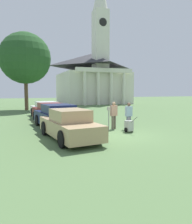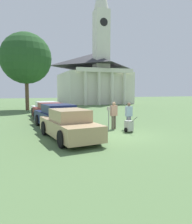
{
  "view_description": "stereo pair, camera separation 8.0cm",
  "coord_description": "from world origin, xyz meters",
  "px_view_note": "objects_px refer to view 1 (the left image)",
  "views": [
    {
      "loc": [
        -5.05,
        -10.68,
        2.45
      ],
      "look_at": [
        -0.53,
        2.01,
        1.1
      ],
      "focal_mm": 35.0,
      "sensor_mm": 36.0,
      "label": 1
    },
    {
      "loc": [
        -4.97,
        -10.71,
        2.45
      ],
      "look_at": [
        -0.53,
        2.01,
        1.1
      ],
      "focal_mm": 35.0,
      "sensor_mm": 36.0,
      "label": 2
    }
  ],
  "objects_px": {
    "parked_car_navy": "(58,117)",
    "parking_meter": "(109,114)",
    "church": "(92,76)",
    "parked_car_tan": "(69,125)",
    "person_worker": "(114,114)",
    "parked_car_maroon": "(50,113)",
    "parked_car_white": "(46,110)",
    "person_supervisor": "(129,114)",
    "equipment_cart": "(129,126)"
  },
  "relations": [
    {
      "from": "person_supervisor",
      "to": "church",
      "type": "relative_size",
      "value": 0.08
    },
    {
      "from": "parked_car_tan",
      "to": "church",
      "type": "bearing_deg",
      "value": 61.59
    },
    {
      "from": "parked_car_maroon",
      "to": "church",
      "type": "distance_m",
      "value": 26.17
    },
    {
      "from": "parked_car_tan",
      "to": "parking_meter",
      "type": "xyz_separation_m",
      "value": [
        2.79,
        1.51,
        0.3
      ]
    },
    {
      "from": "parking_meter",
      "to": "equipment_cart",
      "type": "distance_m",
      "value": 1.41
    },
    {
      "from": "parked_car_white",
      "to": "parking_meter",
      "type": "relative_size",
      "value": 3.64
    },
    {
      "from": "parked_car_navy",
      "to": "equipment_cart",
      "type": "distance_m",
      "value": 4.63
    },
    {
      "from": "person_supervisor",
      "to": "church",
      "type": "distance_m",
      "value": 29.54
    },
    {
      "from": "parked_car_navy",
      "to": "church",
      "type": "distance_m",
      "value": 29.18
    },
    {
      "from": "parked_car_navy",
      "to": "parked_car_maroon",
      "type": "relative_size",
      "value": 1.1
    },
    {
      "from": "parked_car_tan",
      "to": "person_supervisor",
      "type": "xyz_separation_m",
      "value": [
        4.18,
        1.58,
        0.24
      ]
    },
    {
      "from": "parked_car_tan",
      "to": "parked_car_maroon",
      "type": "bearing_deg",
      "value": 82.17
    },
    {
      "from": "parked_car_navy",
      "to": "parked_car_white",
      "type": "bearing_deg",
      "value": 82.16
    },
    {
      "from": "person_worker",
      "to": "person_supervisor",
      "type": "height_order",
      "value": "person_worker"
    },
    {
      "from": "person_supervisor",
      "to": "parked_car_maroon",
      "type": "bearing_deg",
      "value": -57.82
    },
    {
      "from": "person_worker",
      "to": "church",
      "type": "xyz_separation_m",
      "value": [
        7.95,
        28.07,
        4.23
      ]
    },
    {
      "from": "parked_car_white",
      "to": "parking_meter",
      "type": "bearing_deg",
      "value": -78.37
    },
    {
      "from": "parked_car_tan",
      "to": "parked_car_maroon",
      "type": "xyz_separation_m",
      "value": [
        -0.0,
        6.76,
        -0.02
      ]
    },
    {
      "from": "church",
      "to": "parked_car_tan",
      "type": "bearing_deg",
      "value": -110.56
    },
    {
      "from": "parked_car_white",
      "to": "church",
      "type": "relative_size",
      "value": 0.24
    },
    {
      "from": "parking_meter",
      "to": "equipment_cart",
      "type": "xyz_separation_m",
      "value": [
        0.91,
        -0.89,
        -0.62
      ]
    },
    {
      "from": "person_supervisor",
      "to": "parking_meter",
      "type": "bearing_deg",
      "value": -3.83
    },
    {
      "from": "parked_car_tan",
      "to": "church",
      "type": "relative_size",
      "value": 0.23
    },
    {
      "from": "church",
      "to": "person_worker",
      "type": "bearing_deg",
      "value": -105.82
    },
    {
      "from": "parked_car_white",
      "to": "equipment_cart",
      "type": "xyz_separation_m",
      "value": [
        3.69,
        -8.77,
        -0.29
      ]
    },
    {
      "from": "equipment_cart",
      "to": "parking_meter",
      "type": "bearing_deg",
      "value": 127.81
    },
    {
      "from": "parked_car_maroon",
      "to": "parked_car_white",
      "type": "height_order",
      "value": "parked_car_maroon"
    },
    {
      "from": "parked_car_navy",
      "to": "person_worker",
      "type": "bearing_deg",
      "value": -32.64
    },
    {
      "from": "parked_car_white",
      "to": "person_worker",
      "type": "bearing_deg",
      "value": -74.22
    },
    {
      "from": "equipment_cart",
      "to": "parked_car_navy",
      "type": "bearing_deg",
      "value": 135.34
    },
    {
      "from": "parked_car_tan",
      "to": "parked_car_maroon",
      "type": "distance_m",
      "value": 6.76
    },
    {
      "from": "parked_car_navy",
      "to": "parked_car_white",
      "type": "relative_size",
      "value": 1.02
    },
    {
      "from": "person_worker",
      "to": "parked_car_maroon",
      "type": "bearing_deg",
      "value": -63.12
    },
    {
      "from": "parking_meter",
      "to": "person_worker",
      "type": "height_order",
      "value": "person_worker"
    },
    {
      "from": "parked_car_navy",
      "to": "parking_meter",
      "type": "relative_size",
      "value": 3.71
    },
    {
      "from": "parked_car_tan",
      "to": "parking_meter",
      "type": "relative_size",
      "value": 3.44
    },
    {
      "from": "parked_car_white",
      "to": "equipment_cart",
      "type": "distance_m",
      "value": 9.52
    },
    {
      "from": "parked_car_maroon",
      "to": "person_worker",
      "type": "relative_size",
      "value": 2.84
    },
    {
      "from": "parked_car_navy",
      "to": "person_supervisor",
      "type": "xyz_separation_m",
      "value": [
        4.18,
        -1.82,
        0.22
      ]
    },
    {
      "from": "parked_car_tan",
      "to": "parked_car_navy",
      "type": "bearing_deg",
      "value": 82.16
    },
    {
      "from": "parked_car_white",
      "to": "parking_meter",
      "type": "distance_m",
      "value": 8.36
    },
    {
      "from": "church",
      "to": "parked_car_navy",
      "type": "bearing_deg",
      "value": -112.94
    },
    {
      "from": "parked_car_navy",
      "to": "parking_meter",
      "type": "bearing_deg",
      "value": -41.98
    },
    {
      "from": "person_supervisor",
      "to": "person_worker",
      "type": "bearing_deg",
      "value": -25.2
    },
    {
      "from": "parked_car_maroon",
      "to": "person_supervisor",
      "type": "bearing_deg",
      "value": -58.9
    },
    {
      "from": "parked_car_tan",
      "to": "person_worker",
      "type": "distance_m",
      "value": 3.79
    },
    {
      "from": "parking_meter",
      "to": "person_worker",
      "type": "relative_size",
      "value": 0.84
    },
    {
      "from": "parking_meter",
      "to": "church",
      "type": "height_order",
      "value": "church"
    },
    {
      "from": "parked_car_maroon",
      "to": "parked_car_white",
      "type": "distance_m",
      "value": 2.63
    },
    {
      "from": "person_worker",
      "to": "person_supervisor",
      "type": "relative_size",
      "value": 1.03
    }
  ]
}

